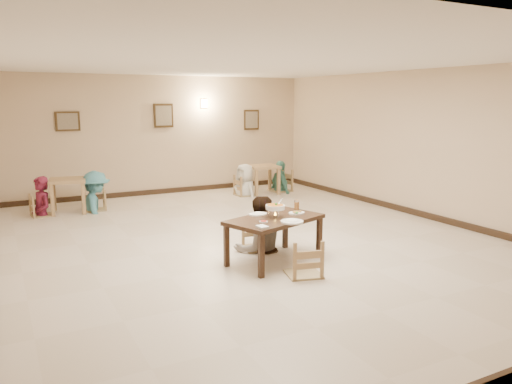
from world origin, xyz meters
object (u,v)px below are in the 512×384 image
bg_table_right (263,171)px  bg_diner_d (280,161)px  bg_diner_a (39,177)px  chair_far (258,221)px  bg_chair_rl (245,177)px  drink_glass (297,205)px  curry_warmer (275,207)px  bg_diner_c (245,164)px  main_diner (259,196)px  bg_chair_rr (280,171)px  bg_chair_lr (95,191)px  bg_diner_b (94,171)px  main_table (275,223)px  bg_table_left (68,185)px  chair_near (304,240)px  bg_chair_ll (41,195)px

bg_table_right → bg_diner_d: size_ratio=0.50×
bg_table_right → bg_diner_a: 5.34m
chair_far → bg_chair_rl: bg_chair_rl is taller
bg_diner_d → drink_glass: bearing=156.9°
curry_warmer → bg_diner_a: size_ratio=0.19×
bg_chair_rl → bg_diner_a: 4.80m
bg_diner_a → bg_diner_c: bearing=73.6°
main_diner → bg_chair_rr: (2.98, 4.40, -0.33)m
drink_glass → bg_chair_rr: (2.48, 4.72, -0.20)m
chair_far → bg_chair_lr: 4.56m
bg_table_right → bg_diner_d: bearing=5.9°
bg_chair_rr → bg_diner_b: 4.79m
main_table → bg_diner_d: bearing=39.9°
curry_warmer → bg_table_right: 5.55m
bg_chair_rr → bg_table_left: bearing=-91.3°
chair_near → bg_table_right: chair_near is taller
main_diner → drink_glass: (0.50, -0.32, -0.13)m
chair_far → bg_chair_lr: bearing=122.1°
main_diner → bg_diner_a: (-2.90, 4.22, -0.05)m
bg_chair_ll → bg_chair_rl: 4.79m
bg_chair_rl → bg_diner_d: size_ratio=0.60×
chair_near → bg_diner_a: (-2.88, 5.56, 0.34)m
chair_near → curry_warmer: (-0.04, 0.73, 0.33)m
bg_table_right → bg_chair_rr: bg_chair_rr is taller
bg_chair_lr → bg_chair_rr: (4.77, 0.15, 0.11)m
chair_far → main_table: bearing=-87.9°
bg_diner_c → drink_glass: bearing=-26.3°
curry_warmer → bg_table_right: bearing=63.3°
bg_diner_d → bg_chair_ll: bearing=96.4°
bg_chair_rl → bg_chair_rr: bg_chair_rr is taller
drink_glass → bg_diner_a: bg_diner_a is taller
main_table → bg_chair_ll: size_ratio=1.86×
drink_glass → bg_diner_a: size_ratio=0.10×
chair_near → bg_table_left: bearing=-52.4°
main_table → bg_diner_b: size_ratio=0.93×
drink_glass → bg_diner_c: bg_diner_c is taller
bg_chair_lr → bg_chair_rr: bearing=96.3°
chair_far → bg_diner_b: size_ratio=0.54×
chair_far → bg_chair_rr: 5.26m
chair_far → bg_chair_rr: bg_chair_rr is taller
bg_chair_lr → bg_diner_c: 3.70m
main_table → bg_chair_rl: size_ratio=1.67×
chair_near → bg_table_right: (2.45, 5.68, 0.10)m
drink_glass → bg_chair_rr: bearing=62.3°
curry_warmer → bg_table_left: 5.42m
bg_chair_rr → bg_diner_d: size_ratio=0.67×
curry_warmer → bg_diner_d: 5.86m
chair_far → bg_table_right: (2.43, 4.28, 0.12)m
chair_far → chair_near: (-0.02, -1.40, 0.03)m
curry_warmer → bg_chair_rr: bg_chair_rr is taller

